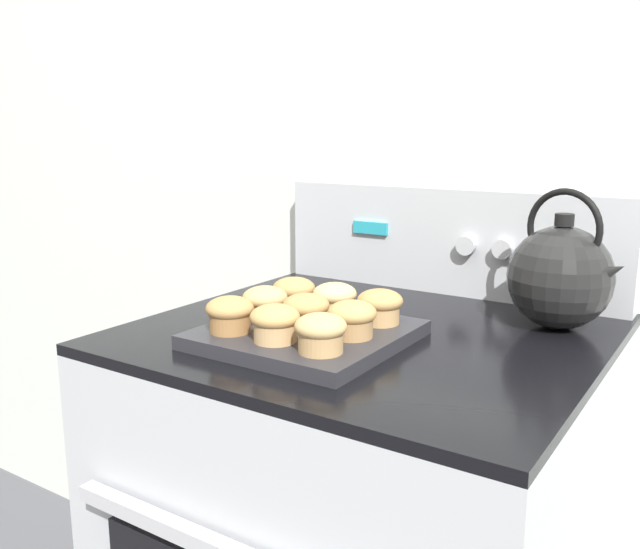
{
  "coord_description": "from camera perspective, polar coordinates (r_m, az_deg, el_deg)",
  "views": [
    {
      "loc": [
        0.53,
        -0.59,
        1.25
      ],
      "look_at": [
        -0.03,
        0.26,
        1.04
      ],
      "focal_mm": 38.0,
      "sensor_mm": 36.0,
      "label": 1
    }
  ],
  "objects": [
    {
      "name": "muffin_r1_c1",
      "position": [
        1.05,
        -1.19,
        -3.04
      ],
      "size": [
        0.07,
        0.07,
        0.06
      ],
      "color": "#A37A4C",
      "rests_on": "muffin_pan"
    },
    {
      "name": "muffin_r1_c0",
      "position": [
        1.1,
        -4.65,
        -2.35
      ],
      "size": [
        0.07,
        0.07,
        0.06
      ],
      "color": "olive",
      "rests_on": "muffin_pan"
    },
    {
      "name": "muffin_r0_c2",
      "position": [
        0.94,
        0.06,
        -4.88
      ],
      "size": [
        0.07,
        0.07,
        0.06
      ],
      "color": "tan",
      "rests_on": "muffin_pan"
    },
    {
      "name": "wall_back",
      "position": [
        1.42,
        11.8,
        9.7
      ],
      "size": [
        8.0,
        0.05,
        2.4
      ],
      "color": "silver",
      "rests_on": "ground_plane"
    },
    {
      "name": "muffin_r1_c2",
      "position": [
        1.01,
        2.71,
        -3.7
      ],
      "size": [
        0.07,
        0.07,
        0.06
      ],
      "color": "#A37A4C",
      "rests_on": "muffin_pan"
    },
    {
      "name": "muffin_r0_c0",
      "position": [
        1.04,
        -7.6,
        -3.28
      ],
      "size": [
        0.07,
        0.07,
        0.06
      ],
      "color": "olive",
      "rests_on": "muffin_pan"
    },
    {
      "name": "muffin_r2_c1",
      "position": [
        1.12,
        1.24,
        -2.04
      ],
      "size": [
        0.07,
        0.07,
        0.06
      ],
      "color": "tan",
      "rests_on": "muffin_pan"
    },
    {
      "name": "muffin_r0_c1",
      "position": [
        0.99,
        -3.81,
        -4.04
      ],
      "size": [
        0.07,
        0.07,
        0.06
      ],
      "color": "tan",
      "rests_on": "muffin_pan"
    },
    {
      "name": "control_panel",
      "position": [
        1.39,
        10.75,
        2.82
      ],
      "size": [
        0.72,
        0.07,
        0.21
      ],
      "color": "#B7BABF",
      "rests_on": "stove_range"
    },
    {
      "name": "muffin_pan",
      "position": [
        1.06,
        -1.15,
        -5.07
      ],
      "size": [
        0.29,
        0.29,
        0.02
      ],
      "color": "#28282D",
      "rests_on": "stove_range"
    },
    {
      "name": "muffin_r2_c0",
      "position": [
        1.16,
        -2.22,
        -1.53
      ],
      "size": [
        0.07,
        0.07,
        0.06
      ],
      "color": "tan",
      "rests_on": "muffin_pan"
    },
    {
      "name": "muffin_r2_c2",
      "position": [
        1.08,
        5.06,
        -2.63
      ],
      "size": [
        0.07,
        0.07,
        0.06
      ],
      "color": "tan",
      "rests_on": "muffin_pan"
    },
    {
      "name": "tea_kettle",
      "position": [
        1.18,
        19.62,
        -0.09
      ],
      "size": [
        0.2,
        0.17,
        0.23
      ],
      "color": "black",
      "rests_on": "stove_range"
    }
  ]
}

